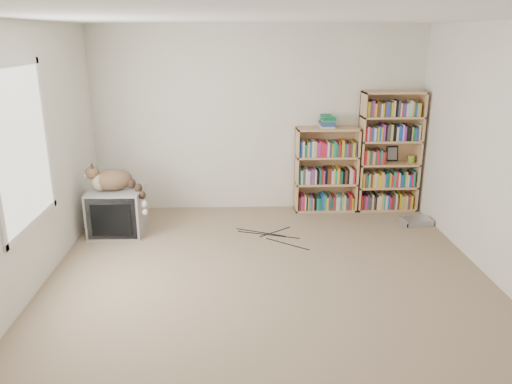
{
  "coord_description": "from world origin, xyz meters",
  "views": [
    {
      "loc": [
        -0.31,
        -4.27,
        2.37
      ],
      "look_at": [
        -0.1,
        1.0,
        0.7
      ],
      "focal_mm": 35.0,
      "sensor_mm": 36.0,
      "label": 1
    }
  ],
  "objects_px": {
    "bookcase_tall": "(389,154)",
    "bookcase_short": "(326,173)",
    "dvd_player": "(416,221)",
    "cat": "(117,183)",
    "crt_tv": "(117,211)"
  },
  "relations": [
    {
      "from": "bookcase_tall",
      "to": "bookcase_short",
      "type": "xyz_separation_m",
      "value": [
        -0.86,
        0.0,
        -0.26
      ]
    },
    {
      "from": "bookcase_tall",
      "to": "bookcase_short",
      "type": "height_order",
      "value": "bookcase_tall"
    },
    {
      "from": "bookcase_tall",
      "to": "dvd_player",
      "type": "xyz_separation_m",
      "value": [
        0.23,
        -0.64,
        -0.75
      ]
    },
    {
      "from": "cat",
      "to": "dvd_player",
      "type": "xyz_separation_m",
      "value": [
        3.78,
        0.16,
        -0.61
      ]
    },
    {
      "from": "crt_tv",
      "to": "cat",
      "type": "height_order",
      "value": "cat"
    },
    {
      "from": "bookcase_tall",
      "to": "bookcase_short",
      "type": "relative_size",
      "value": 1.41
    },
    {
      "from": "crt_tv",
      "to": "dvd_player",
      "type": "height_order",
      "value": "crt_tv"
    },
    {
      "from": "cat",
      "to": "bookcase_tall",
      "type": "bearing_deg",
      "value": -3.9
    },
    {
      "from": "crt_tv",
      "to": "bookcase_short",
      "type": "bearing_deg",
      "value": 16.3
    },
    {
      "from": "bookcase_short",
      "to": "dvd_player",
      "type": "height_order",
      "value": "bookcase_short"
    },
    {
      "from": "cat",
      "to": "bookcase_tall",
      "type": "relative_size",
      "value": 0.47
    },
    {
      "from": "cat",
      "to": "bookcase_tall",
      "type": "distance_m",
      "value": 3.64
    },
    {
      "from": "cat",
      "to": "dvd_player",
      "type": "height_order",
      "value": "cat"
    },
    {
      "from": "dvd_player",
      "to": "cat",
      "type": "bearing_deg",
      "value": 172.28
    },
    {
      "from": "cat",
      "to": "dvd_player",
      "type": "relative_size",
      "value": 2.16
    }
  ]
}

